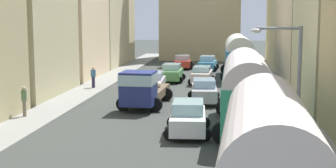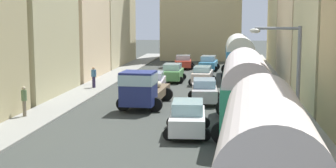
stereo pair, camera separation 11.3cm
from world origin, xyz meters
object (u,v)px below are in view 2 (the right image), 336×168
(pedestrian_0, at_px, (94,77))
(car_3, at_px, (188,118))
(car_1, at_px, (172,73))
(streetlamp_near, at_px, (290,78))
(car_6, at_px, (208,63))
(car_0, at_px, (154,82))
(parked_bus_1, at_px, (246,88))
(pedestrian_1, at_px, (24,100))
(parked_bus_2, at_px, (239,55))
(car_2, at_px, (183,62))
(car_5, at_px, (203,75))
(cargo_truck_0, at_px, (143,88))
(parked_bus_0, at_px, (266,157))
(car_4, at_px, (204,91))

(pedestrian_0, bearing_deg, car_3, -57.95)
(car_1, height_order, pedestrian_0, pedestrian_0)
(streetlamp_near, bearing_deg, car_6, 98.18)
(car_0, relative_size, pedestrian_0, 2.35)
(parked_bus_1, bearing_deg, car_1, 108.33)
(car_6, bearing_deg, pedestrian_1, -109.96)
(pedestrian_0, bearing_deg, car_6, 59.73)
(parked_bus_2, xyz_separation_m, car_2, (-5.97, 7.47, -1.44))
(parked_bus_2, relative_size, pedestrian_1, 5.18)
(car_5, height_order, pedestrian_1, pedestrian_1)
(car_1, relative_size, car_2, 0.96)
(parked_bus_2, xyz_separation_m, car_1, (-5.94, -3.28, -1.40))
(parked_bus_2, xyz_separation_m, pedestrian_1, (-12.58, -20.01, -1.11))
(car_6, xyz_separation_m, pedestrian_0, (-8.54, -14.64, 0.24))
(cargo_truck_0, relative_size, pedestrian_0, 3.77)
(car_2, relative_size, car_3, 0.94)
(cargo_truck_0, height_order, car_3, cargo_truck_0)
(car_2, bearing_deg, pedestrian_1, -103.52)
(parked_bus_0, relative_size, pedestrian_1, 4.45)
(car_1, height_order, car_4, car_4)
(streetlamp_near, bearing_deg, car_4, 107.83)
(car_4, xyz_separation_m, pedestrian_0, (-9.08, 4.91, 0.22))
(cargo_truck_0, relative_size, car_3, 1.60)
(streetlamp_near, bearing_deg, pedestrian_0, 126.74)
(cargo_truck_0, xyz_separation_m, car_4, (3.78, 2.47, -0.48))
(car_0, relative_size, car_3, 1.00)
(car_2, distance_m, pedestrian_0, 17.05)
(car_0, distance_m, pedestrian_0, 5.18)
(car_0, bearing_deg, streetlamp_near, -63.85)
(car_5, height_order, streetlamp_near, streetlamp_near)
(car_1, relative_size, car_6, 0.95)
(parked_bus_1, xyz_separation_m, pedestrian_1, (-12.52, 1.03, -1.09))
(car_4, relative_size, car_5, 1.06)
(pedestrian_1, bearing_deg, parked_bus_2, 57.84)
(car_2, xyz_separation_m, car_4, (3.39, -20.98, 0.05))
(car_4, distance_m, car_5, 9.20)
(car_5, distance_m, streetlamp_near, 22.59)
(parked_bus_0, bearing_deg, pedestrian_0, 115.23)
(car_0, distance_m, car_5, 6.36)
(car_3, xyz_separation_m, car_6, (-0.16, 28.55, -0.05))
(car_2, height_order, car_4, car_4)
(car_1, distance_m, car_4, 10.76)
(car_2, xyz_separation_m, car_5, (2.77, -11.80, 0.01))
(car_1, distance_m, car_3, 19.46)
(parked_bus_0, bearing_deg, car_3, 105.41)
(car_5, relative_size, car_6, 1.01)
(car_0, bearing_deg, car_6, 77.50)
(parked_bus_1, distance_m, car_6, 27.29)
(car_1, height_order, car_5, car_1)
(parked_bus_2, xyz_separation_m, car_3, (-2.96, -22.51, -1.37))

